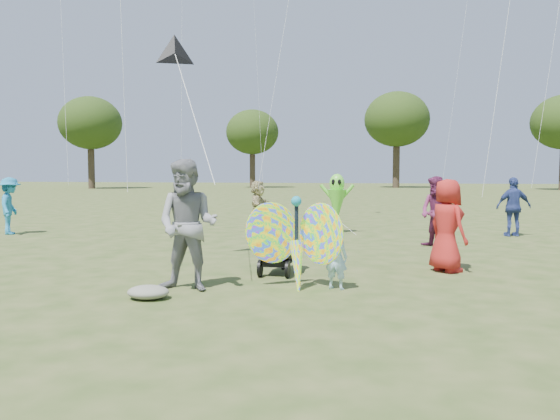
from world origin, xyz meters
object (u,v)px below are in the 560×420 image
(jogging_stroller, at_px, (279,239))
(butterfly_kite, at_px, (297,244))
(crowd_c, at_px, (514,207))
(crowd_e, at_px, (436,212))
(crowd_a, at_px, (447,225))
(crowd_g, at_px, (186,196))
(crowd_d, at_px, (258,205))
(crowd_i, at_px, (10,206))
(child_girl, at_px, (336,257))
(alien_kite, at_px, (337,200))
(adult_man, at_px, (188,225))

(jogging_stroller, height_order, butterfly_kite, butterfly_kite)
(crowd_c, xyz_separation_m, crowd_e, (-2.27, -2.81, 0.02))
(crowd_a, bearing_deg, butterfly_kite, 93.26)
(crowd_a, relative_size, crowd_g, 1.13)
(crowd_d, height_order, crowd_g, crowd_d)
(crowd_g, height_order, crowd_i, crowd_i)
(child_girl, xyz_separation_m, alien_kite, (-0.79, 7.70, 0.48))
(crowd_c, xyz_separation_m, butterfly_kite, (-4.70, -7.94, -0.13))
(crowd_d, relative_size, butterfly_kite, 0.88)
(adult_man, height_order, butterfly_kite, adult_man)
(crowd_a, bearing_deg, crowd_i, 37.01)
(adult_man, bearing_deg, butterfly_kite, 17.90)
(adult_man, bearing_deg, child_girl, 15.46)
(crowd_a, relative_size, jogging_stroller, 1.53)
(crowd_i, xyz_separation_m, butterfly_kite, (9.33, -5.51, -0.13))
(crowd_e, height_order, crowd_g, crowd_e)
(adult_man, bearing_deg, crowd_g, 112.91)
(child_girl, relative_size, crowd_i, 0.60)
(crowd_c, bearing_deg, crowd_i, -4.65)
(adult_man, bearing_deg, crowd_a, 32.77)
(crowd_c, bearing_deg, crowd_d, -14.97)
(crowd_e, bearing_deg, child_girl, -66.24)
(child_girl, distance_m, alien_kite, 7.76)
(child_girl, distance_m, crowd_c, 8.87)
(crowd_d, xyz_separation_m, crowd_i, (-6.70, -2.50, 0.05))
(adult_man, xyz_separation_m, alien_kite, (1.39, 8.26, -0.02))
(alien_kite, bearing_deg, crowd_i, -166.03)
(crowd_c, xyz_separation_m, crowd_g, (-12.35, 6.85, -0.09))
(crowd_g, xyz_separation_m, butterfly_kite, (7.65, -14.79, -0.05))
(crowd_d, distance_m, jogging_stroller, 7.15)
(crowd_c, distance_m, crowd_i, 14.24)
(crowd_d, bearing_deg, child_girl, -158.33)
(butterfly_kite, bearing_deg, crowd_d, 108.22)
(adult_man, distance_m, crowd_a, 4.66)
(jogging_stroller, bearing_deg, adult_man, -123.68)
(crowd_a, bearing_deg, child_girl, 100.29)
(crowd_d, distance_m, butterfly_kite, 8.43)
(crowd_g, height_order, jogging_stroller, crowd_g)
(crowd_a, bearing_deg, crowd_g, 1.90)
(child_girl, distance_m, crowd_a, 2.62)
(crowd_c, bearing_deg, alien_kite, -12.63)
(child_girl, xyz_separation_m, crowd_g, (-8.25, 14.71, 0.25))
(crowd_c, distance_m, jogging_stroller, 8.56)
(adult_man, relative_size, crowd_c, 1.21)
(child_girl, relative_size, jogging_stroller, 0.91)
(crowd_a, relative_size, crowd_d, 1.09)
(crowd_c, height_order, butterfly_kite, crowd_c)
(jogging_stroller, bearing_deg, crowd_c, 51.14)
(jogging_stroller, bearing_deg, child_girl, -45.18)
(adult_man, xyz_separation_m, crowd_a, (3.96, 2.43, -0.16))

